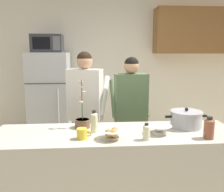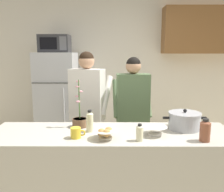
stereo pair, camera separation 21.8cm
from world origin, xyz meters
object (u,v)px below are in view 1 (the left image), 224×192
bread_bowl (112,133)px  bottle_mid_counter (94,122)px  cooking_pot (186,119)px  refrigerator (51,103)px  potted_orchid (82,121)px  empty_bowl (160,129)px  person_near_pot (86,102)px  microwave (48,44)px  person_by_sink (131,105)px  bottle_near_edge (146,132)px  bottle_far_corner (209,128)px  coffee_mug (82,134)px

bread_bowl → bottle_mid_counter: size_ratio=1.03×
cooking_pot → bread_bowl: size_ratio=1.96×
refrigerator → potted_orchid: (0.61, -1.67, 0.16)m
refrigerator → empty_bowl: bearing=-55.2°
cooking_pot → person_near_pot: bearing=144.9°
microwave → person_by_sink: microwave is taller
potted_orchid → cooking_pot: bearing=-3.4°
cooking_pot → bottle_near_edge: (-0.47, -0.33, -0.01)m
bottle_mid_counter → bottle_far_corner: size_ratio=1.07×
microwave → bottle_far_corner: microwave is taller
coffee_mug → potted_orchid: (-0.01, 0.33, 0.02)m
cooking_pot → bread_bowl: cooking_pot is taller
person_near_pot → person_by_sink: 0.58m
refrigerator → bottle_mid_counter: 1.97m
refrigerator → person_near_pot: size_ratio=0.99×
bottle_near_edge → bottle_far_corner: size_ratio=0.76×
microwave → coffee_mug: (0.62, -1.98, -0.83)m
cooking_pot → bottle_near_edge: 0.58m
person_near_pot → coffee_mug: person_near_pot is taller
empty_bowl → bottle_far_corner: bottle_far_corner is taller
microwave → bread_bowl: microwave is taller
microwave → coffee_mug: bearing=-72.5°
bottle_near_edge → bottle_far_corner: bottle_far_corner is taller
microwave → bottle_mid_counter: 2.09m
refrigerator → microwave: 0.97m
refrigerator → bottle_mid_counter: size_ratio=7.88×
refrigerator → person_near_pot: (0.62, -1.01, 0.22)m
empty_bowl → bottle_near_edge: bottle_near_edge is taller
bottle_far_corner → person_by_sink: bearing=116.8°
person_near_pot → potted_orchid: (-0.01, -0.66, -0.06)m
person_by_sink → bottle_mid_counter: bearing=-120.4°
coffee_mug → empty_bowl: coffee_mug is taller
person_by_sink → empty_bowl: 0.90m
person_near_pot → bottle_mid_counter: person_near_pot is taller
bottle_near_edge → bottle_far_corner: bearing=-0.5°
bottle_far_corner → potted_orchid: size_ratio=0.41×
empty_bowl → bottle_near_edge: 0.22m
cooking_pot → potted_orchid: size_ratio=0.88×
cooking_pot → person_by_sink: bearing=122.4°
person_near_pot → bottle_near_edge: person_near_pot is taller
refrigerator → cooking_pot: (1.65, -1.73, 0.17)m
person_near_pot → bottle_mid_counter: bearing=-82.5°
bread_bowl → bottle_far_corner: (0.84, -0.05, 0.04)m
refrigerator → cooking_pot: size_ratio=3.91×
cooking_pot → bread_bowl: (-0.77, -0.29, -0.03)m
refrigerator → microwave: (0.00, -0.02, 0.97)m
coffee_mug → bread_bowl: bread_bowl is taller
bottle_far_corner → cooking_pot: bearing=102.8°
coffee_mug → refrigerator: bearing=107.3°
microwave → coffee_mug: 2.23m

